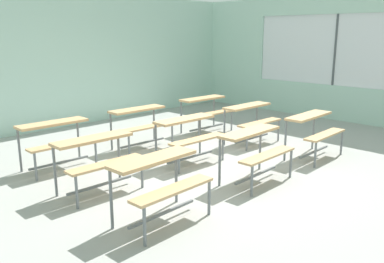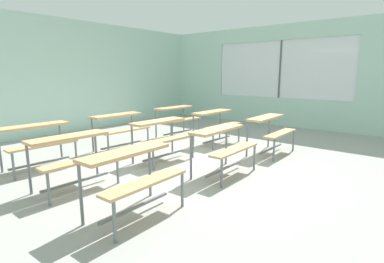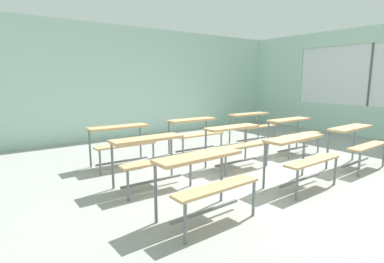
{
  "view_description": "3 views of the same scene",
  "coord_description": "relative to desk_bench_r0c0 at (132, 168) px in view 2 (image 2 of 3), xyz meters",
  "views": [
    {
      "loc": [
        -4.58,
        -4.04,
        2.11
      ],
      "look_at": [
        0.01,
        0.48,
        0.54
      ],
      "focal_mm": 37.96,
      "sensor_mm": 36.0,
      "label": 1
    },
    {
      "loc": [
        -3.8,
        -3.3,
        1.6
      ],
      "look_at": [
        0.41,
        0.17,
        0.53
      ],
      "focal_mm": 28.0,
      "sensor_mm": 36.0,
      "label": 2
    },
    {
      "loc": [
        -3.8,
        -3.3,
        1.6
      ],
      "look_at": [
        -0.68,
        0.96,
        0.67
      ],
      "focal_mm": 28.0,
      "sensor_mm": 36.0,
      "label": 3
    }
  ],
  "objects": [
    {
      "name": "ground",
      "position": [
        1.76,
        0.76,
        -0.59
      ],
      "size": [
        10.0,
        9.0,
        0.05
      ],
      "primitive_type": "cube",
      "color": "#9E9E99"
    },
    {
      "name": "wall_back",
      "position": [
        1.76,
        5.26,
        0.94
      ],
      "size": [
        10.0,
        0.12,
        3.0
      ],
      "primitive_type": "cube",
      "color": "silver",
      "rests_on": "ground"
    },
    {
      "name": "wall_right",
      "position": [
        6.76,
        0.63,
        0.88
      ],
      "size": [
        0.12,
        9.0,
        3.0
      ],
      "color": "silver",
      "rests_on": "ground"
    },
    {
      "name": "desk_bench_r0c0",
      "position": [
        0.0,
        0.0,
        0.0
      ],
      "size": [
        1.12,
        0.62,
        0.74
      ],
      "rotation": [
        0.0,
        0.0,
        0.03
      ],
      "color": "tan",
      "rests_on": "ground"
    },
    {
      "name": "desk_bench_r0c1",
      "position": [
        1.81,
        -0.0,
        0.0
      ],
      "size": [
        1.11,
        0.61,
        0.74
      ],
      "rotation": [
        0.0,
        0.0,
        0.02
      ],
      "color": "tan",
      "rests_on": "ground"
    },
    {
      "name": "desk_bench_r0c2",
      "position": [
        3.47,
        -0.02,
        0.0
      ],
      "size": [
        1.11,
        0.62,
        0.74
      ],
      "rotation": [
        0.0,
        0.0,
        0.02
      ],
      "color": "tan",
      "rests_on": "ground"
    },
    {
      "name": "desk_bench_r1c0",
      "position": [
        0.0,
        1.27,
        0.0
      ],
      "size": [
        1.11,
        0.61,
        0.74
      ],
      "rotation": [
        0.0,
        0.0,
        -0.02
      ],
      "color": "tan",
      "rests_on": "ground"
    },
    {
      "name": "desk_bench_r1c1",
      "position": [
        1.76,
        1.29,
        0.0
      ],
      "size": [
        1.12,
        0.62,
        0.74
      ],
      "rotation": [
        0.0,
        0.0,
        -0.03
      ],
      "color": "tan",
      "rests_on": "ground"
    },
    {
      "name": "desk_bench_r1c2",
      "position": [
        3.49,
        1.31,
        0.0
      ],
      "size": [
        1.12,
        0.62,
        0.74
      ],
      "rotation": [
        0.0,
        0.0,
        -0.03
      ],
      "color": "tan",
      "rests_on": "ground"
    },
    {
      "name": "desk_bench_r2c0",
      "position": [
        0.09,
        2.57,
        0.0
      ],
      "size": [
        1.11,
        0.62,
        0.74
      ],
      "rotation": [
        0.0,
        0.0,
        -0.02
      ],
      "color": "tan",
      "rests_on": "ground"
    },
    {
      "name": "desk_bench_r2c1",
      "position": [
        1.77,
        2.56,
        0.0
      ],
      "size": [
        1.12,
        0.62,
        0.74
      ],
      "rotation": [
        0.0,
        0.0,
        -0.03
      ],
      "color": "tan",
      "rests_on": "ground"
    },
    {
      "name": "desk_bench_r2c2",
      "position": [
        3.56,
        2.57,
        0.0
      ],
      "size": [
        1.13,
        0.65,
        0.74
      ],
      "rotation": [
        0.0,
        0.0,
        -0.05
      ],
      "color": "tan",
      "rests_on": "ground"
    }
  ]
}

